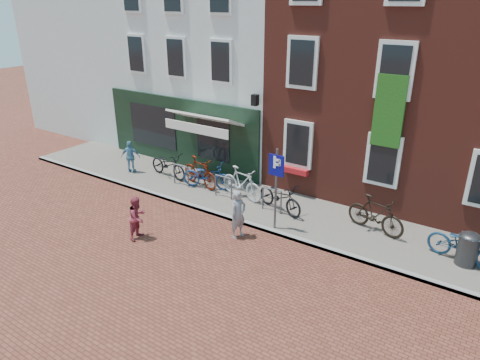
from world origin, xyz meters
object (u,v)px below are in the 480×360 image
Objects in this scene: woman at (238,214)px; cafe_person at (131,157)px; bicycle_4 at (280,197)px; bicycle_6 at (464,246)px; bicycle_0 at (168,165)px; bicycle_1 at (200,172)px; bicycle_5 at (376,214)px; litter_bin at (468,247)px; parking_sign at (276,178)px; bicycle_2 at (207,175)px; boy at (138,217)px; bicycle_3 at (242,183)px.

woman is 1.14× the size of cafe_person.
bicycle_6 is (5.64, 0.01, 0.00)m from bicycle_4.
bicycle_4 is at bearing 101.62° from bicycle_6.
bicycle_1 reaches higher than bicycle_0.
litter_bin is at bearing -86.11° from bicycle_5.
bicycle_5 reaches higher than litter_bin.
parking_sign is at bearing -96.40° from bicycle_0.
litter_bin is 0.52× the size of bicycle_2.
parking_sign is 7.41m from cafe_person.
cafe_person is 0.70× the size of bicycle_5.
boy reaches higher than litter_bin.
parking_sign reaches higher than bicycle_0.
bicycle_0 is at bearing 101.59° from bicycle_1.
bicycle_0 is at bearing 104.99° from bicycle_4.
cafe_person is 0.68× the size of bicycle_6.
bicycle_1 is at bearing 161.88° from parking_sign.
litter_bin is 10.95m from bicycle_0.
cafe_person is at bearing 80.06° from bicycle_2.
bicycle_3 is at bearing 178.57° from litter_bin.
bicycle_6 is at bearing 162.26° from litter_bin.
woman is (-6.03, -2.05, 0.14)m from litter_bin.
cafe_person reaches higher than bicycle_3.
litter_bin is at bearing 152.66° from cafe_person.
bicycle_3 reaches higher than litter_bin.
boy reaches higher than bicycle_5.
bicycle_5 reaches higher than bicycle_2.
bicycle_5 is at bearing 93.02° from bicycle_6.
bicycle_0 is (-10.95, 0.22, -0.01)m from litter_bin.
bicycle_5 reaches higher than bicycle_4.
bicycle_6 is (8.41, 3.81, -0.06)m from boy.
bicycle_5 is (8.32, 0.19, 0.06)m from bicycle_0.
bicycle_3 is (-7.39, 0.18, 0.05)m from litter_bin.
bicycle_3 is (-2.11, 1.31, -1.14)m from parking_sign.
parking_sign is 1.38× the size of bicycle_3.
woman is 4.20m from bicycle_5.
bicycle_5 is at bearing -62.84° from boy.
parking_sign is at bearing 133.01° from bicycle_5.
woman is at bearing -170.83° from bicycle_4.
bicycle_4 is at bearing -79.75° from bicycle_1.
parking_sign is 1.34× the size of bicycle_2.
cafe_person is 0.70× the size of bicycle_1.
bicycle_5 is (6.67, 0.23, 0.00)m from bicycle_1.
bicycle_1 is at bearing 3.04° from boy.
bicycle_1 reaches higher than bicycle_6.
woman is at bearing -63.46° from boy.
bicycle_0 is at bearing 71.90° from bicycle_2.
boy is 9.23m from bicycle_6.
bicycle_3 is 4.76m from bicycle_5.
bicycle_0 is 1.65m from bicycle_1.
litter_bin is 0.10m from bicycle_6.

